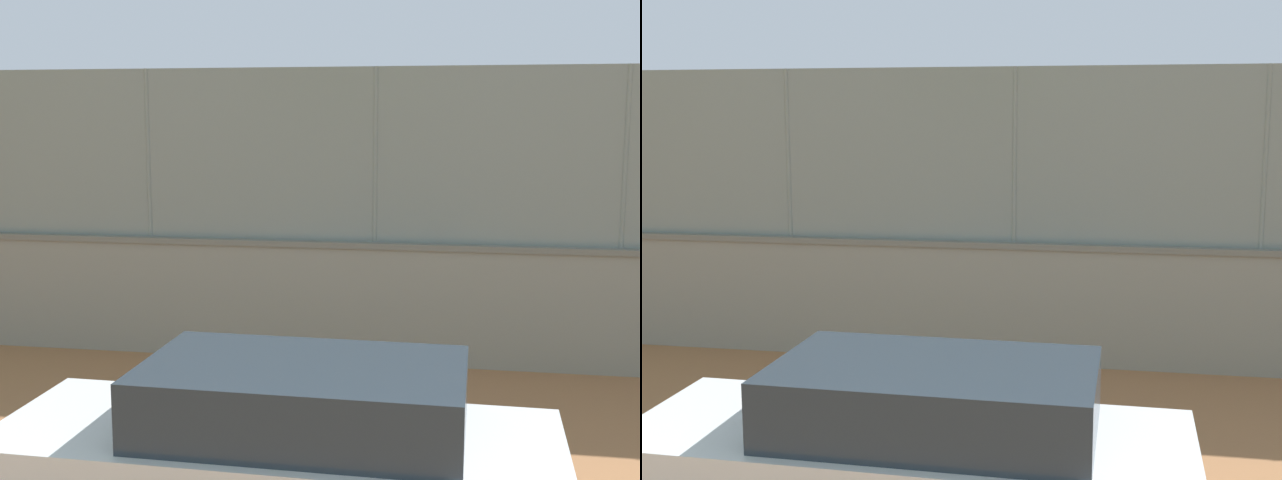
% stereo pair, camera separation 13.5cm
% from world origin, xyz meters
% --- Properties ---
extents(ground_plane, '(260.00, 260.00, 0.00)m').
position_xyz_m(ground_plane, '(0.00, 0.00, 0.00)').
color(ground_plane, '#A36B42').
extents(perimeter_wall, '(33.03, 0.86, 1.69)m').
position_xyz_m(perimeter_wall, '(2.63, 10.39, 0.85)').
color(perimeter_wall, gray).
rests_on(perimeter_wall, ground_plane).
extents(fence_panel_on_wall, '(32.43, 0.54, 2.37)m').
position_xyz_m(fence_panel_on_wall, '(2.63, 10.39, 2.88)').
color(fence_panel_on_wall, gray).
rests_on(fence_panel_on_wall, perimeter_wall).
extents(player_baseline_waiting, '(0.76, 1.26, 1.63)m').
position_xyz_m(player_baseline_waiting, '(-1.19, 0.07, 0.96)').
color(player_baseline_waiting, navy).
rests_on(player_baseline_waiting, ground_plane).
extents(player_at_service_line, '(0.85, 0.69, 1.53)m').
position_xyz_m(player_at_service_line, '(1.53, 7.39, 0.89)').
color(player_at_service_line, black).
rests_on(player_at_service_line, ground_plane).
extents(sports_ball, '(0.08, 0.08, 0.08)m').
position_xyz_m(sports_ball, '(-0.82, 1.47, 0.04)').
color(sports_ball, white).
rests_on(sports_ball, ground_plane).
extents(parked_car_white, '(4.45, 1.93, 1.51)m').
position_xyz_m(parked_car_white, '(-0.52, 15.50, 0.79)').
color(parked_car_white, white).
rests_on(parked_car_white, ground_plane).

